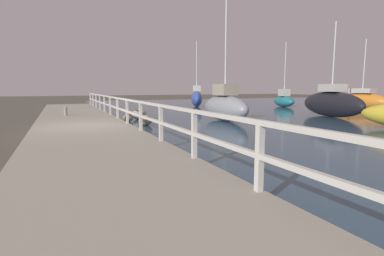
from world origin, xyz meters
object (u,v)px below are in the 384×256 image
Objects in this scene: sailboat_gray at (225,106)px; sailboat_blue at (197,98)px; mooring_bollard at (66,111)px; sailboat_orange at (362,101)px; sailboat_teal at (284,100)px; sailboat_black at (331,103)px.

sailboat_gray reaches higher than sailboat_blue.
mooring_bollard is 8.77m from sailboat_gray.
sailboat_blue is at bearing 71.62° from sailboat_gray.
mooring_bollard is 0.09× the size of sailboat_orange.
sailboat_orange is 0.94× the size of sailboat_teal.
sailboat_blue is 12.87m from sailboat_black.
sailboat_teal is at bearing 78.03° from sailboat_black.
sailboat_gray is 1.22× the size of sailboat_teal.
sailboat_black is at bearing -5.29° from sailboat_gray.
sailboat_gray is at bearing -172.55° from sailboat_black.
sailboat_black is at bearing -17.58° from mooring_bollard.
sailboat_gray is 12.46m from sailboat_blue.
sailboat_blue is 1.03× the size of sailboat_teal.
sailboat_gray reaches higher than sailboat_black.
mooring_bollard is 0.07× the size of sailboat_gray.
sailboat_gray is at bearing -85.42° from sailboat_blue.
mooring_bollard is 19.19m from sailboat_teal.
sailboat_gray reaches higher than sailboat_teal.
sailboat_blue is 8.10m from sailboat_teal.
sailboat_blue is at bearing 116.92° from sailboat_black.
mooring_bollard is 0.09× the size of sailboat_black.
sailboat_gray is 14.37m from sailboat_orange.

